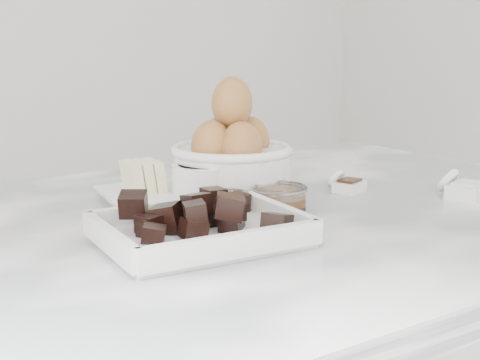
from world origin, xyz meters
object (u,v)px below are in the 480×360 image
butter_plate (151,187)px  salt_spoon (462,188)px  chocolate_dish (201,223)px  vanilla_spoon (346,184)px  sugar_ramekin (204,181)px  honey_bowl (280,197)px  zest_bowl (225,205)px  egg_bowl (231,157)px

butter_plate → salt_spoon: bearing=-32.0°
chocolate_dish → vanilla_spoon: size_ratio=3.67×
chocolate_dish → sugar_ramekin: 0.21m
honey_bowl → zest_bowl: (-0.09, 0.00, 0.00)m
chocolate_dish → sugar_ramekin: bearing=58.4°
sugar_ramekin → honey_bowl: size_ratio=1.18×
vanilla_spoon → salt_spoon: salt_spoon is taller
sugar_ramekin → butter_plate: bearing=137.1°
chocolate_dish → egg_bowl: (0.17, 0.20, 0.04)m
chocolate_dish → salt_spoon: size_ratio=2.92×
zest_bowl → honey_bowl: bearing=-1.6°
egg_bowl → chocolate_dish: bearing=-131.1°
butter_plate → salt_spoon: butter_plate is taller
zest_bowl → salt_spoon: (0.37, -0.10, -0.00)m
egg_bowl → salt_spoon: (0.29, -0.22, -0.05)m
honey_bowl → salt_spoon: 0.30m
honey_bowl → salt_spoon: bearing=-19.3°
chocolate_dish → egg_bowl: egg_bowl is taller
egg_bowl → butter_plate: bearing=163.3°
egg_bowl → salt_spoon: egg_bowl is taller
butter_plate → egg_bowl: size_ratio=0.86×
honey_bowl → vanilla_spoon: bearing=11.1°
chocolate_dish → zest_bowl: 0.12m
chocolate_dish → honey_bowl: bearing=23.6°
butter_plate → salt_spoon: size_ratio=1.93×
egg_bowl → zest_bowl: egg_bowl is taller
salt_spoon → butter_plate: bearing=148.0°
chocolate_dish → zest_bowl: size_ratio=3.19×
sugar_ramekin → zest_bowl: sugar_ramekin is taller
zest_bowl → chocolate_dish: bearing=-136.8°
sugar_ramekin → salt_spoon: bearing=-29.7°
chocolate_dish → salt_spoon: (0.46, -0.02, -0.01)m
honey_bowl → butter_plate: bearing=129.3°
sugar_ramekin → zest_bowl: bearing=-103.8°
salt_spoon → zest_bowl: bearing=164.9°
sugar_ramekin → vanilla_spoon: size_ratio=1.39×
honey_bowl → vanilla_spoon: vanilla_spoon is taller
sugar_ramekin → vanilla_spoon: 0.24m
chocolate_dish → vanilla_spoon: bearing=17.9°
egg_bowl → honey_bowl: 0.13m
butter_plate → egg_bowl: 0.14m
sugar_ramekin → zest_bowl: (-0.02, -0.10, -0.01)m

